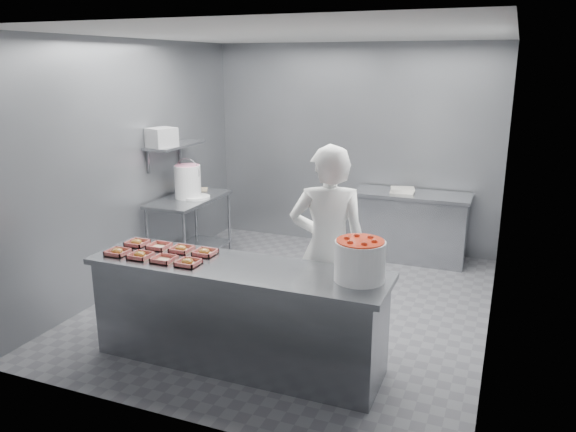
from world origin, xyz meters
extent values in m
plane|color=#4C4C51|center=(0.00, 0.00, 0.00)|extent=(4.50, 4.50, 0.00)
plane|color=white|center=(0.00, 0.00, 2.80)|extent=(4.50, 4.50, 0.00)
cube|color=slate|center=(0.00, 2.25, 1.40)|extent=(4.00, 0.04, 2.80)
cube|color=slate|center=(-2.00, 0.00, 1.40)|extent=(0.04, 4.50, 2.80)
cube|color=slate|center=(2.00, 0.00, 1.40)|extent=(0.04, 4.50, 2.80)
cube|color=slate|center=(0.00, -1.35, 0.88)|extent=(2.60, 0.70, 0.05)
cube|color=slate|center=(0.00, -1.35, 0.42)|extent=(2.50, 0.64, 0.85)
cube|color=slate|center=(-1.65, 0.60, 0.88)|extent=(0.60, 1.20, 0.04)
cube|color=slate|center=(-1.65, 0.60, 0.20)|extent=(0.56, 1.15, 0.03)
cylinder|color=slate|center=(-1.91, 0.04, 0.44)|extent=(0.04, 0.04, 0.88)
cylinder|color=slate|center=(-1.39, 0.04, 0.44)|extent=(0.04, 0.04, 0.88)
cylinder|color=slate|center=(-1.91, 1.16, 0.44)|extent=(0.04, 0.04, 0.88)
cylinder|color=slate|center=(-1.39, 1.16, 0.44)|extent=(0.04, 0.04, 0.88)
cube|color=slate|center=(0.90, 1.90, 0.88)|extent=(1.50, 0.60, 0.05)
cube|color=slate|center=(0.90, 1.90, 0.42)|extent=(1.44, 0.55, 0.85)
cube|color=slate|center=(-1.82, 0.60, 1.55)|extent=(0.35, 0.90, 0.03)
cube|color=tan|center=(-1.10, -1.49, 0.92)|extent=(0.18, 0.18, 0.04)
cube|color=white|center=(-1.05, -1.47, 0.91)|extent=(0.10, 0.06, 0.00)
ellipsoid|color=#AA7A2A|center=(-1.11, -1.49, 0.93)|extent=(0.10, 0.10, 0.05)
cube|color=tan|center=(-0.86, -1.49, 0.92)|extent=(0.18, 0.18, 0.04)
cube|color=white|center=(-0.81, -1.47, 0.91)|extent=(0.10, 0.06, 0.00)
ellipsoid|color=#AA7A2A|center=(-0.87, -1.49, 0.93)|extent=(0.10, 0.10, 0.05)
cube|color=tan|center=(-0.62, -1.49, 0.92)|extent=(0.18, 0.18, 0.04)
cube|color=white|center=(-0.57, -1.47, 0.91)|extent=(0.10, 0.06, 0.00)
cube|color=tan|center=(-0.38, -1.49, 0.92)|extent=(0.18, 0.18, 0.04)
cube|color=white|center=(-0.33, -1.47, 0.91)|extent=(0.10, 0.06, 0.00)
ellipsoid|color=#AA7A2A|center=(-0.39, -1.49, 0.93)|extent=(0.10, 0.10, 0.05)
cube|color=tan|center=(-1.10, -1.21, 0.92)|extent=(0.18, 0.18, 0.04)
cube|color=white|center=(-1.05, -1.20, 0.91)|extent=(0.10, 0.06, 0.00)
ellipsoid|color=#AA7A2A|center=(-1.11, -1.21, 0.93)|extent=(0.10, 0.10, 0.05)
cube|color=tan|center=(-0.86, -1.21, 0.92)|extent=(0.18, 0.18, 0.04)
cube|color=white|center=(-0.81, -1.20, 0.91)|extent=(0.10, 0.06, 0.00)
cube|color=tan|center=(-0.62, -1.21, 0.92)|extent=(0.18, 0.18, 0.04)
cube|color=white|center=(-0.57, -1.20, 0.91)|extent=(0.10, 0.06, 0.00)
ellipsoid|color=#AA7A2A|center=(-0.63, -1.21, 0.93)|extent=(0.10, 0.10, 0.05)
cube|color=tan|center=(-0.38, -1.21, 0.92)|extent=(0.18, 0.18, 0.04)
cube|color=white|center=(-0.33, -1.20, 0.91)|extent=(0.10, 0.06, 0.00)
ellipsoid|color=#AA7A2A|center=(-0.39, -1.21, 0.93)|extent=(0.10, 0.10, 0.05)
imported|color=white|center=(0.61, -0.75, 0.94)|extent=(0.79, 0.65, 1.87)
cylinder|color=white|center=(1.04, -1.28, 1.06)|extent=(0.39, 0.39, 0.32)
cylinder|color=red|center=(1.04, -1.28, 1.21)|extent=(0.37, 0.37, 0.04)
cylinder|color=white|center=(-1.66, 0.60, 1.11)|extent=(0.32, 0.32, 0.41)
cylinder|color=pink|center=(-1.66, 0.60, 1.31)|extent=(0.30, 0.30, 0.02)
torus|color=slate|center=(-1.66, 0.60, 1.23)|extent=(0.34, 0.01, 0.34)
cylinder|color=white|center=(-1.56, 0.61, 0.91)|extent=(0.42, 0.42, 0.03)
cube|color=#CCB28C|center=(-1.73, 1.04, 0.91)|extent=(0.19, 0.18, 0.02)
cube|color=gray|center=(-1.82, 0.33, 1.68)|extent=(0.35, 0.37, 0.23)
cube|color=silver|center=(0.78, 1.90, 0.93)|extent=(0.32, 0.25, 0.06)
camera|label=1|loc=(2.05, -5.28, 2.54)|focal=35.00mm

